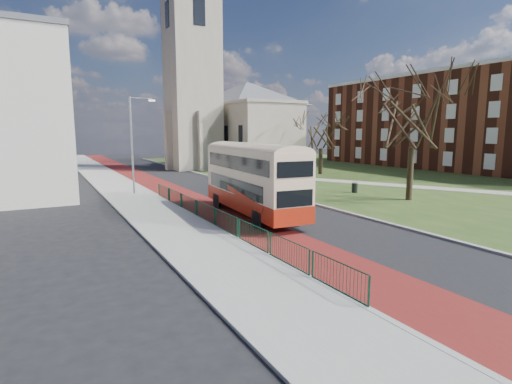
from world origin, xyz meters
TOP-DOWN VIEW (x-y plane):
  - ground at (0.00, 0.00)m, footprint 160.00×160.00m
  - road_carriageway at (1.50, 20.00)m, footprint 9.00×120.00m
  - bus_lane at (-1.20, 20.00)m, footprint 3.40×120.00m
  - pavement_west at (-5.00, 20.00)m, footprint 4.00×120.00m
  - kerb_west at (-3.00, 20.00)m, footprint 0.25×120.00m
  - kerb_east at (6.10, 22.00)m, footprint 0.25×80.00m
  - grass_green at (26.00, 22.00)m, footprint 40.00×80.00m
  - footpath at (20.00, 10.00)m, footprint 18.84×32.82m
  - pedestrian_railing at (-2.95, 4.00)m, footprint 0.07×24.00m
  - gothic_church at (12.56, 38.00)m, footprint 16.38×18.00m
  - brick_terrace at (40.00, 20.00)m, footprint 10.30×44.30m
  - street_block_far at (-14.00, 38.00)m, footprint 10.30×16.30m
  - streetlamp at (-4.35, 18.00)m, footprint 2.13×0.18m
  - bus at (0.32, 5.60)m, footprint 3.11×10.68m
  - winter_tree_near at (13.75, 4.98)m, footprint 7.56×7.56m
  - winter_tree_far at (19.42, 23.62)m, footprint 5.95×5.95m
  - litter_bin at (12.57, 9.79)m, footprint 0.63×0.63m

SIDE VIEW (x-z plane):
  - ground at x=0.00m, z-range 0.00..0.00m
  - road_carriageway at x=1.50m, z-range 0.00..0.01m
  - bus_lane at x=-1.20m, z-range 0.00..0.01m
  - grass_green at x=26.00m, z-range 0.00..0.04m
  - footpath at x=20.00m, z-range 0.04..0.07m
  - pavement_west at x=-5.00m, z-range 0.00..0.12m
  - kerb_west at x=-3.00m, z-range 0.00..0.13m
  - kerb_east at x=6.10m, z-range 0.00..0.13m
  - litter_bin at x=12.57m, z-range 0.04..0.92m
  - pedestrian_railing at x=-2.95m, z-range -0.01..1.11m
  - bus at x=0.32m, z-range 0.31..4.72m
  - streetlamp at x=-4.35m, z-range 0.59..8.59m
  - winter_tree_far at x=19.42m, z-range 1.60..9.77m
  - street_block_far at x=-14.00m, z-range 0.01..11.51m
  - brick_terrace at x=40.00m, z-range 0.01..13.51m
  - winter_tree_near at x=13.75m, z-range 2.05..12.46m
  - gothic_church at x=12.56m, z-range -6.87..33.13m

